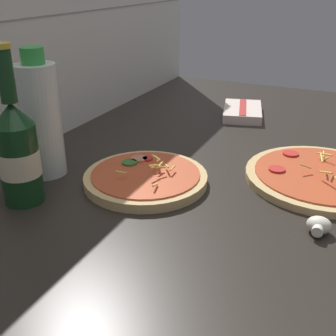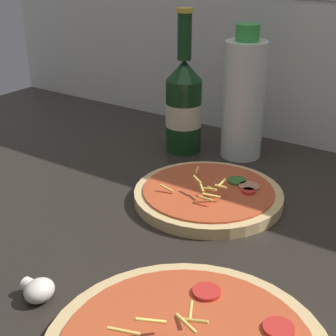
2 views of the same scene
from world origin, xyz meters
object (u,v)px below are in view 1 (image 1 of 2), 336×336
object	(u,v)px
beer_bottle	(18,151)
pizza_near	(322,177)
dish_towel	(242,111)
pizza_far	(146,178)
mushroom_left	(319,226)
oil_bottle	(41,119)

from	to	relation	value
beer_bottle	pizza_near	bearing A→B (deg)	-56.90
beer_bottle	dish_towel	bearing A→B (deg)	-18.30
pizza_near	pizza_far	distance (cm)	33.45
pizza_near	pizza_far	bearing A→B (deg)	116.55
beer_bottle	mushroom_left	distance (cm)	49.25
pizza_near	mushroom_left	size ratio (longest dim) A/B	7.36
pizza_near	dish_towel	size ratio (longest dim) A/B	1.54
mushroom_left	dish_towel	distance (cm)	58.14
pizza_near	beer_bottle	distance (cm)	55.18
beer_bottle	dish_towel	xyz separation A→B (cm)	(62.63, -20.71, -7.98)
pizza_near	oil_bottle	distance (cm)	54.13
mushroom_left	dish_towel	size ratio (longest dim) A/B	0.21
pizza_far	beer_bottle	size ratio (longest dim) A/B	0.87
oil_bottle	mushroom_left	world-z (taller)	oil_bottle
oil_bottle	dish_towel	distance (cm)	58.54
oil_bottle	mushroom_left	size ratio (longest dim) A/B	6.21
pizza_far	dish_towel	world-z (taller)	pizza_far
pizza_near	oil_bottle	size ratio (longest dim) A/B	1.19
oil_bottle	pizza_far	bearing A→B (deg)	-77.24
pizza_far	beer_bottle	xyz separation A→B (cm)	(-14.83, 15.77, 8.19)
pizza_near	beer_bottle	xyz separation A→B (cm)	(-29.78, 45.69, 8.37)
beer_bottle	dish_towel	distance (cm)	66.45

